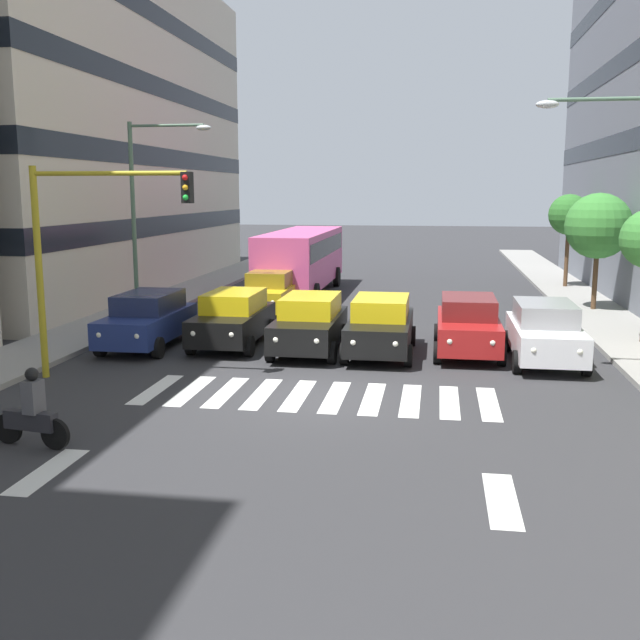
{
  "coord_description": "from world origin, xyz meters",
  "views": [
    {
      "loc": [
        -2.77,
        16.89,
        4.86
      ],
      "look_at": [
        0.67,
        -4.76,
        1.02
      ],
      "focal_mm": 41.33,
      "sensor_mm": 36.0,
      "label": 1
    }
  ],
  "objects": [
    {
      "name": "ground_plane",
      "position": [
        0.0,
        0.0,
        0.0
      ],
      "size": [
        180.0,
        180.0,
        0.0
      ],
      "primitive_type": "plane",
      "color": "#2D2D30"
    },
    {
      "name": "building_right_block_0",
      "position": [
        14.82,
        -18.31,
        8.08
      ],
      "size": [
        8.86,
        26.42,
        16.17
      ],
      "color": "beige",
      "rests_on": "ground_plane"
    },
    {
      "name": "crosswalk_markings",
      "position": [
        -0.0,
        0.0,
        0.0
      ],
      "size": [
        8.55,
        2.8,
        0.01
      ],
      "color": "silver",
      "rests_on": "ground_plane"
    },
    {
      "name": "lane_arrow_0",
      "position": [
        -3.9,
        5.5,
        0.0
      ],
      "size": [
        0.5,
        2.2,
        0.01
      ],
      "primitive_type": "cube",
      "color": "silver",
      "rests_on": "ground_plane"
    },
    {
      "name": "lane_arrow_1",
      "position": [
        3.9,
        5.5,
        0.0
      ],
      "size": [
        0.5,
        2.2,
        0.01
      ],
      "primitive_type": "cube",
      "color": "silver",
      "rests_on": "ground_plane"
    },
    {
      "name": "car_0",
      "position": [
        -5.89,
        -4.57,
        0.89
      ],
      "size": [
        2.02,
        4.44,
        1.72
      ],
      "color": "silver",
      "rests_on": "ground_plane"
    },
    {
      "name": "car_1",
      "position": [
        -3.75,
        -5.4,
        0.89
      ],
      "size": [
        2.02,
        4.44,
        1.72
      ],
      "color": "maroon",
      "rests_on": "ground_plane"
    },
    {
      "name": "car_2",
      "position": [
        -1.15,
        -4.86,
        0.89
      ],
      "size": [
        2.02,
        4.44,
        1.72
      ],
      "color": "black",
      "rests_on": "ground_plane"
    },
    {
      "name": "car_3",
      "position": [
        1.01,
        -4.9,
        0.89
      ],
      "size": [
        2.02,
        4.44,
        1.72
      ],
      "color": "black",
      "rests_on": "ground_plane"
    },
    {
      "name": "car_4",
      "position": [
        3.58,
        -5.42,
        0.89
      ],
      "size": [
        2.02,
        4.44,
        1.72
      ],
      "color": "black",
      "rests_on": "ground_plane"
    },
    {
      "name": "car_5",
      "position": [
        6.17,
        -4.78,
        0.89
      ],
      "size": [
        2.02,
        4.44,
        1.72
      ],
      "color": "navy",
      "rests_on": "ground_plane"
    },
    {
      "name": "car_row2_0",
      "position": [
        3.79,
        -11.73,
        0.89
      ],
      "size": [
        2.02,
        4.44,
        1.72
      ],
      "color": "gold",
      "rests_on": "ground_plane"
    },
    {
      "name": "bus_behind_traffic",
      "position": [
        3.58,
        -17.52,
        1.86
      ],
      "size": [
        2.78,
        10.5,
        3.0
      ],
      "color": "#DB5193",
      "rests_on": "ground_plane"
    },
    {
      "name": "motorcycle_with_rider",
      "position": [
        4.83,
        4.35,
        0.65
      ],
      "size": [
        1.69,
        0.42,
        1.57
      ],
      "color": "black",
      "rests_on": "ground_plane"
    },
    {
      "name": "traffic_light_gantry",
      "position": [
        6.18,
        -0.7,
        3.7
      ],
      "size": [
        4.28,
        0.36,
        5.5
      ],
      "color": "#AD991E",
      "rests_on": "ground_plane"
    },
    {
      "name": "street_lamp_right",
      "position": [
        7.88,
        -9.22,
        4.58
      ],
      "size": [
        3.15,
        0.28,
        7.2
      ],
      "color": "#4C6B56",
      "rests_on": "sidewalk_right"
    },
    {
      "name": "street_tree_2",
      "position": [
        -9.1,
        -14.02,
        3.49
      ],
      "size": [
        2.62,
        2.62,
        4.66
      ],
      "color": "#513823",
      "rests_on": "sidewalk_left"
    },
    {
      "name": "street_tree_3",
      "position": [
        -9.19,
        -21.4,
        3.7
      ],
      "size": [
        2.01,
        2.01,
        4.58
      ],
      "color": "#513823",
      "rests_on": "sidewalk_left"
    }
  ]
}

